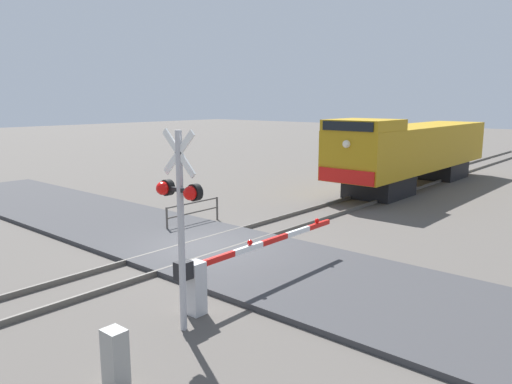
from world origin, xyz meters
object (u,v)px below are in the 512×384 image
object	(u,v)px
crossing_gate	(220,270)
utility_cabinet	(115,358)
locomotive	(412,150)
guard_railing	(193,210)
crossing_signal	(180,208)

from	to	relation	value
crossing_gate	utility_cabinet	world-z (taller)	crossing_gate
locomotive	utility_cabinet	world-z (taller)	locomotive
crossing_gate	guard_railing	size ratio (longest dim) A/B	2.25
crossing_signal	guard_railing	xyz separation A→B (m)	(-6.41, 6.08, -2.02)
crossing_signal	crossing_gate	bearing A→B (deg)	103.96
crossing_signal	guard_railing	world-z (taller)	crossing_signal
crossing_signal	crossing_gate	xyz separation A→B (m)	(-0.37, 1.48, -1.80)
crossing_signal	guard_railing	size ratio (longest dim) A/B	1.59
utility_cabinet	guard_railing	world-z (taller)	utility_cabinet
locomotive	crossing_signal	size ratio (longest dim) A/B	3.52
guard_railing	locomotive	bearing A→B (deg)	79.35
crossing_gate	guard_railing	xyz separation A→B (m)	(-6.04, 4.61, -0.22)
locomotive	crossing_signal	xyz separation A→B (m)	(3.78, -20.06, 0.61)
guard_railing	crossing_gate	bearing A→B (deg)	-37.33
locomotive	guard_railing	size ratio (longest dim) A/B	5.59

